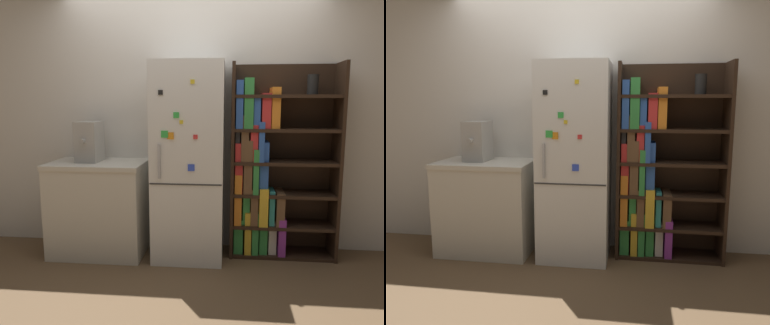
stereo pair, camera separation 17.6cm
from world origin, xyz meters
The scene contains 6 objects.
ground_plane centered at (0.00, 0.00, 0.00)m, with size 16.00×16.00×0.00m, color brown.
wall_back centered at (0.00, 0.47, 1.30)m, with size 8.00×0.05×2.60m.
refrigerator centered at (0.00, 0.16, 0.91)m, with size 0.64×0.60×1.82m.
bookshelf centered at (0.74, 0.30, 0.83)m, with size 0.99×0.36×1.82m.
kitchen_counter centered at (-0.88, 0.16, 0.45)m, with size 0.90×0.61×0.90m.
espresso_machine centered at (-0.96, 0.19, 1.09)m, with size 0.21×0.34×0.38m.
Camera 2 is at (0.55, -3.24, 1.46)m, focal length 35.00 mm.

